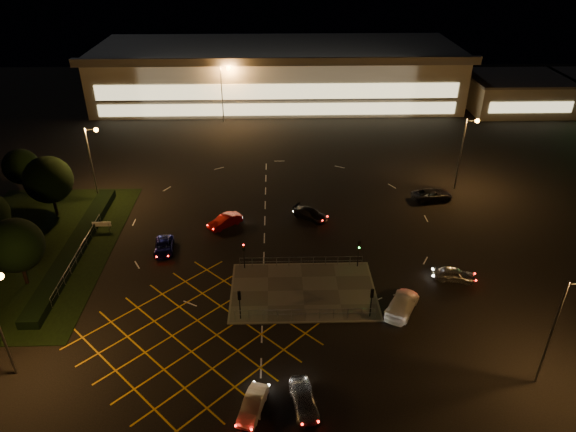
{
  "coord_description": "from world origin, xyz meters",
  "views": [
    {
      "loc": [
        -0.56,
        -42.42,
        32.03
      ],
      "look_at": [
        0.8,
        9.61,
        2.0
      ],
      "focal_mm": 32.0,
      "sensor_mm": 36.0,
      "label": 1
    }
  ],
  "objects_px": {
    "signal_nw": "(244,250)",
    "car_right_silver": "(454,274)",
    "signal_ne": "(359,248)",
    "car_circ_red": "(225,221)",
    "car_left_blue": "(164,246)",
    "car_near_silver": "(304,399)",
    "car_approach_white": "(402,304)",
    "car_queue_white": "(253,405)",
    "signal_sw": "(239,299)",
    "car_east_grey": "(432,195)",
    "car_far_dkgrey": "(310,214)",
    "signal_se": "(372,297)"
  },
  "relations": [
    {
      "from": "car_far_dkgrey",
      "to": "car_near_silver",
      "type": "bearing_deg",
      "value": -149.26
    },
    {
      "from": "signal_sw",
      "to": "car_east_grey",
      "type": "bearing_deg",
      "value": -136.31
    },
    {
      "from": "signal_nw",
      "to": "car_circ_red",
      "type": "xyz_separation_m",
      "value": [
        -2.76,
        8.83,
        -1.65
      ]
    },
    {
      "from": "car_circ_red",
      "to": "car_left_blue",
      "type": "bearing_deg",
      "value": -90.37
    },
    {
      "from": "signal_nw",
      "to": "car_left_blue",
      "type": "xyz_separation_m",
      "value": [
        -9.13,
        3.6,
        -1.76
      ]
    },
    {
      "from": "signal_sw",
      "to": "car_near_silver",
      "type": "height_order",
      "value": "signal_sw"
    },
    {
      "from": "car_left_blue",
      "to": "car_right_silver",
      "type": "bearing_deg",
      "value": -17.73
    },
    {
      "from": "car_near_silver",
      "to": "car_circ_red",
      "type": "relative_size",
      "value": 1.01
    },
    {
      "from": "car_queue_white",
      "to": "car_near_silver",
      "type": "bearing_deg",
      "value": 21.47
    },
    {
      "from": "signal_ne",
      "to": "car_right_silver",
      "type": "xyz_separation_m",
      "value": [
        9.51,
        -2.52,
        -1.66
      ]
    },
    {
      "from": "signal_nw",
      "to": "car_approach_white",
      "type": "xyz_separation_m",
      "value": [
        15.15,
        -7.12,
        -1.58
      ]
    },
    {
      "from": "signal_ne",
      "to": "car_near_silver",
      "type": "relative_size",
      "value": 0.72
    },
    {
      "from": "signal_se",
      "to": "signal_sw",
      "type": "bearing_deg",
      "value": 0.0
    },
    {
      "from": "car_queue_white",
      "to": "car_right_silver",
      "type": "distance_m",
      "value": 25.45
    },
    {
      "from": "car_approach_white",
      "to": "signal_sw",
      "type": "bearing_deg",
      "value": 33.23
    },
    {
      "from": "signal_nw",
      "to": "car_queue_white",
      "type": "relative_size",
      "value": 0.8
    },
    {
      "from": "signal_ne",
      "to": "car_left_blue",
      "type": "height_order",
      "value": "signal_ne"
    },
    {
      "from": "car_queue_white",
      "to": "car_circ_red",
      "type": "distance_m",
      "value": 27.4
    },
    {
      "from": "car_right_silver",
      "to": "car_approach_white",
      "type": "xyz_separation_m",
      "value": [
        -6.36,
        -4.6,
        0.08
      ]
    },
    {
      "from": "car_near_silver",
      "to": "car_approach_white",
      "type": "xyz_separation_m",
      "value": [
        9.82,
        10.79,
        0.04
      ]
    },
    {
      "from": "car_queue_white",
      "to": "car_left_blue",
      "type": "relative_size",
      "value": 0.9
    },
    {
      "from": "signal_nw",
      "to": "car_left_blue",
      "type": "relative_size",
      "value": 0.72
    },
    {
      "from": "signal_sw",
      "to": "car_circ_red",
      "type": "relative_size",
      "value": 0.72
    },
    {
      "from": "car_queue_white",
      "to": "car_east_grey",
      "type": "distance_m",
      "value": 40.08
    },
    {
      "from": "signal_se",
      "to": "car_queue_white",
      "type": "relative_size",
      "value": 0.8
    },
    {
      "from": "signal_ne",
      "to": "car_east_grey",
      "type": "bearing_deg",
      "value": 51.23
    },
    {
      "from": "car_left_blue",
      "to": "car_circ_red",
      "type": "height_order",
      "value": "car_circ_red"
    },
    {
      "from": "signal_sw",
      "to": "car_circ_red",
      "type": "xyz_separation_m",
      "value": [
        -2.76,
        16.81,
        -1.65
      ]
    },
    {
      "from": "car_far_dkgrey",
      "to": "car_circ_red",
      "type": "relative_size",
      "value": 1.04
    },
    {
      "from": "signal_sw",
      "to": "car_far_dkgrey",
      "type": "xyz_separation_m",
      "value": [
        7.62,
        18.37,
        -1.71
      ]
    },
    {
      "from": "signal_sw",
      "to": "car_east_grey",
      "type": "relative_size",
      "value": 0.6
    },
    {
      "from": "car_left_blue",
      "to": "car_approach_white",
      "type": "height_order",
      "value": "car_approach_white"
    },
    {
      "from": "signal_se",
      "to": "car_right_silver",
      "type": "bearing_deg",
      "value": -150.12
    },
    {
      "from": "signal_ne",
      "to": "car_left_blue",
      "type": "xyz_separation_m",
      "value": [
        -21.13,
        3.6,
        -1.76
      ]
    },
    {
      "from": "car_queue_white",
      "to": "car_approach_white",
      "type": "relative_size",
      "value": 0.73
    },
    {
      "from": "signal_ne",
      "to": "car_circ_red",
      "type": "xyz_separation_m",
      "value": [
        -14.76,
        8.83,
        -1.65
      ]
    },
    {
      "from": "signal_ne",
      "to": "car_right_silver",
      "type": "distance_m",
      "value": 9.98
    },
    {
      "from": "signal_se",
      "to": "signal_nw",
      "type": "xyz_separation_m",
      "value": [
        -12.0,
        7.99,
        0.0
      ]
    },
    {
      "from": "signal_ne",
      "to": "car_circ_red",
      "type": "bearing_deg",
      "value": 149.12
    },
    {
      "from": "car_right_silver",
      "to": "car_approach_white",
      "type": "bearing_deg",
      "value": 139.08
    },
    {
      "from": "car_circ_red",
      "to": "car_east_grey",
      "type": "height_order",
      "value": "car_east_grey"
    },
    {
      "from": "signal_se",
      "to": "car_far_dkgrey",
      "type": "distance_m",
      "value": 18.96
    },
    {
      "from": "signal_nw",
      "to": "car_right_silver",
      "type": "bearing_deg",
      "value": -6.69
    },
    {
      "from": "signal_nw",
      "to": "car_left_blue",
      "type": "distance_m",
      "value": 9.97
    },
    {
      "from": "signal_sw",
      "to": "car_near_silver",
      "type": "relative_size",
      "value": 0.72
    },
    {
      "from": "car_left_blue",
      "to": "car_east_grey",
      "type": "bearing_deg",
      "value": 12.46
    },
    {
      "from": "car_left_blue",
      "to": "car_east_grey",
      "type": "height_order",
      "value": "car_east_grey"
    },
    {
      "from": "car_queue_white",
      "to": "signal_nw",
      "type": "bearing_deg",
      "value": 111.25
    },
    {
      "from": "signal_sw",
      "to": "signal_ne",
      "type": "height_order",
      "value": "same"
    },
    {
      "from": "car_far_dkgrey",
      "to": "signal_sw",
      "type": "bearing_deg",
      "value": -167.17
    }
  ]
}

